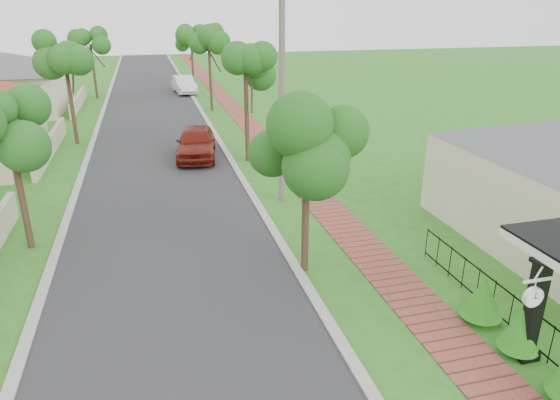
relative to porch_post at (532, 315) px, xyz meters
name	(u,v)px	position (x,y,z in m)	size (l,w,h in m)	color
ground	(323,362)	(-4.55, 1.00, -1.12)	(160.00, 160.00, 0.00)	#2E6A19
road	(157,147)	(-7.55, 21.00, -1.12)	(7.00, 120.00, 0.02)	#28282B
kerb_right	(220,143)	(-3.90, 21.00, -1.12)	(0.30, 120.00, 0.10)	#9E9E99
kerb_left	(90,151)	(-11.20, 21.00, -1.12)	(0.30, 120.00, 0.10)	#9E9E99
sidewalk	(263,140)	(-1.30, 21.00, -1.12)	(1.50, 120.00, 0.03)	#954D3B
porch_post	(532,315)	(0.00, 0.00, 0.00)	(0.48, 0.48, 2.52)	black
picket_fence	(511,311)	(0.35, 1.00, -0.59)	(0.03, 8.02, 1.00)	black
street_trees	(149,55)	(-7.42, 27.84, 3.42)	(10.70, 37.65, 5.89)	#382619
hedge_row	(549,350)	(-0.10, -0.71, -0.37)	(0.93, 4.84, 2.03)	#166113
parked_car_red	(196,142)	(-5.55, 18.24, -0.29)	(1.95, 4.86, 1.66)	maroon
parked_car_white	(184,85)	(-4.41, 39.75, -0.34)	(1.65, 4.74, 1.56)	white
near_tree	(307,149)	(-3.66, 5.19, 2.71)	(1.88, 1.88, 4.83)	#382619
utility_pole	(282,99)	(-2.82, 11.00, 3.08)	(1.20, 0.24, 8.29)	#706057
station_clock	(533,296)	(-0.50, -0.40, 0.83)	(0.76, 0.13, 0.65)	white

